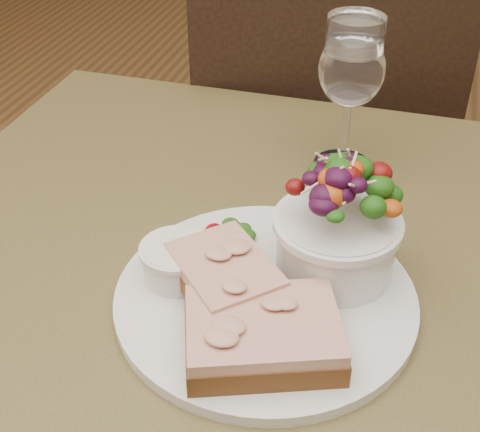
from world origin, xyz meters
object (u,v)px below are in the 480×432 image
(chair_far, at_px, (308,247))
(wine_glass, at_px, (351,73))
(cafe_table, at_px, (248,346))
(sandwich_front, at_px, (263,334))
(ramekin, at_px, (177,260))
(sandwich_back, at_px, (225,275))
(salad_bowl, at_px, (338,220))
(dinner_plate, at_px, (265,298))

(chair_far, bearing_deg, wine_glass, 90.93)
(cafe_table, relative_size, sandwich_front, 5.17)
(cafe_table, distance_m, ramekin, 0.15)
(sandwich_back, bearing_deg, salad_bowl, 80.28)
(sandwich_front, bearing_deg, dinner_plate, 81.65)
(cafe_table, bearing_deg, salad_bowl, 13.49)
(sandwich_front, height_order, ramekin, ramekin)
(sandwich_back, distance_m, wine_glass, 0.30)
(sandwich_front, relative_size, sandwich_back, 1.19)
(chair_far, height_order, wine_glass, wine_glass)
(sandwich_back, relative_size, salad_bowl, 1.02)
(cafe_table, bearing_deg, wine_glass, 76.46)
(dinner_plate, relative_size, wine_glass, 1.61)
(salad_bowl, distance_m, wine_glass, 0.22)
(ramekin, bearing_deg, salad_bowl, 20.30)
(dinner_plate, distance_m, sandwich_front, 0.07)
(sandwich_back, bearing_deg, ramekin, -146.45)
(cafe_table, relative_size, wine_glass, 4.57)
(cafe_table, bearing_deg, dinner_plate, -51.63)
(chair_far, distance_m, sandwich_front, 0.88)
(dinner_plate, distance_m, ramekin, 0.09)
(dinner_plate, xyz_separation_m, wine_glass, (0.03, 0.26, 0.12))
(sandwich_front, xyz_separation_m, wine_glass, (0.01, 0.33, 0.09))
(sandwich_back, xyz_separation_m, salad_bowl, (0.09, 0.06, 0.04))
(chair_far, bearing_deg, salad_bowl, 88.60)
(sandwich_back, relative_size, ramekin, 2.00)
(dinner_plate, height_order, ramekin, ramekin)
(dinner_plate, distance_m, sandwich_back, 0.05)
(sandwich_back, bearing_deg, wine_glass, 121.96)
(cafe_table, bearing_deg, ramekin, -151.61)
(sandwich_front, bearing_deg, cafe_table, 91.29)
(cafe_table, relative_size, chair_far, 0.89)
(chair_far, xyz_separation_m, wine_glass, (0.10, -0.40, 0.58))
(ramekin, relative_size, salad_bowl, 0.51)
(sandwich_front, bearing_deg, sandwich_back, 111.35)
(chair_far, distance_m, salad_bowl, 0.82)
(chair_far, relative_size, dinner_plate, 3.19)
(salad_bowl, bearing_deg, wine_glass, 96.69)
(ramekin, bearing_deg, sandwich_front, -33.37)
(ramekin, bearing_deg, cafe_table, 28.39)
(sandwich_front, relative_size, ramekin, 2.39)
(dinner_plate, height_order, sandwich_front, sandwich_front)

